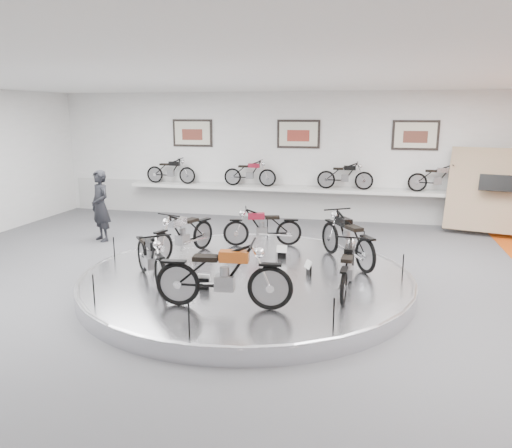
% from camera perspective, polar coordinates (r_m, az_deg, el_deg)
% --- Properties ---
extents(floor, '(16.00, 16.00, 0.00)m').
position_cam_1_polar(floor, '(9.62, -1.50, -7.83)').
color(floor, '#4F4F52').
rests_on(floor, ground).
extents(ceiling, '(16.00, 16.00, 0.00)m').
position_cam_1_polar(ceiling, '(9.04, -1.65, 16.67)').
color(ceiling, white).
rests_on(ceiling, wall_back).
extents(wall_back, '(16.00, 0.00, 16.00)m').
position_cam_1_polar(wall_back, '(15.94, 4.84, 7.70)').
color(wall_back, white).
rests_on(wall_back, floor).
extents(dado_band, '(15.68, 0.04, 1.10)m').
position_cam_1_polar(dado_band, '(16.11, 4.74, 2.55)').
color(dado_band, '#BCBCBA').
rests_on(dado_band, floor).
extents(display_platform, '(6.40, 6.40, 0.30)m').
position_cam_1_polar(display_platform, '(9.85, -1.06, -6.41)').
color(display_platform, silver).
rests_on(display_platform, floor).
extents(platform_rim, '(6.40, 6.40, 0.10)m').
position_cam_1_polar(platform_rim, '(9.81, -1.06, -5.75)').
color(platform_rim, '#B2B2BA').
rests_on(platform_rim, display_platform).
extents(shelf, '(11.00, 0.55, 0.10)m').
position_cam_1_polar(shelf, '(15.77, 4.62, 3.99)').
color(shelf, silver).
rests_on(shelf, wall_back).
extents(poster_left, '(1.35, 0.06, 0.88)m').
position_cam_1_polar(poster_left, '(16.73, -7.28, 10.28)').
color(poster_left, beige).
rests_on(poster_left, wall_back).
extents(poster_center, '(1.35, 0.06, 0.88)m').
position_cam_1_polar(poster_center, '(15.86, 4.87, 10.21)').
color(poster_center, beige).
rests_on(poster_center, wall_back).
extents(poster_right, '(1.35, 0.06, 0.88)m').
position_cam_1_polar(poster_right, '(15.74, 17.76, 9.64)').
color(poster_right, beige).
rests_on(poster_right, wall_back).
extents(display_panel, '(2.56, 1.52, 2.30)m').
position_cam_1_polar(display_panel, '(15.34, 25.48, 3.49)').
color(display_panel, '#A37D66').
rests_on(display_panel, floor).
extents(shelf_bike_a, '(1.22, 0.43, 0.73)m').
position_cam_1_polar(shelf_bike_a, '(16.84, -9.71, 5.83)').
color(shelf_bike_a, black).
rests_on(shelf_bike_a, shelf).
extents(shelf_bike_b, '(1.22, 0.43, 0.73)m').
position_cam_1_polar(shelf_bike_b, '(16.00, -0.70, 5.65)').
color(shelf_bike_b, maroon).
rests_on(shelf_bike_b, shelf).
extents(shelf_bike_c, '(1.22, 0.43, 0.73)m').
position_cam_1_polar(shelf_bike_c, '(15.56, 10.13, 5.26)').
color(shelf_bike_c, black).
rests_on(shelf_bike_c, shelf).
extents(shelf_bike_d, '(1.22, 0.43, 0.73)m').
position_cam_1_polar(shelf_bike_d, '(15.66, 20.07, 4.74)').
color(shelf_bike_d, '#AAAAAF').
rests_on(shelf_bike_d, shelf).
extents(bike_a, '(1.53, 1.89, 1.07)m').
position_cam_1_polar(bike_a, '(10.47, 10.36, -1.54)').
color(bike_a, black).
rests_on(bike_a, display_platform).
extents(bike_b, '(1.65, 0.94, 0.92)m').
position_cam_1_polar(bike_b, '(11.63, 0.75, -0.31)').
color(bike_b, maroon).
rests_on(bike_b, display_platform).
extents(bike_c, '(1.14, 1.83, 1.01)m').
position_cam_1_polar(bike_c, '(10.87, -8.35, -1.10)').
color(bike_c, '#AAAAAF').
rests_on(bike_c, display_platform).
extents(bike_d, '(1.50, 1.66, 0.98)m').
position_cam_1_polar(bike_d, '(9.35, -11.95, -3.62)').
color(bike_d, black).
rests_on(bike_d, display_platform).
extents(bike_e, '(1.94, 0.85, 1.11)m').
position_cam_1_polar(bike_e, '(7.94, -3.76, -5.81)').
color(bike_e, '#AA4B17').
rests_on(bike_e, display_platform).
extents(bike_f, '(0.62, 1.57, 0.91)m').
position_cam_1_polar(bike_f, '(8.78, 10.46, -4.88)').
color(bike_f, black).
rests_on(bike_f, display_platform).
extents(visitor, '(0.82, 0.76, 1.89)m').
position_cam_1_polar(visitor, '(13.82, -17.36, 1.99)').
color(visitor, black).
rests_on(visitor, floor).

